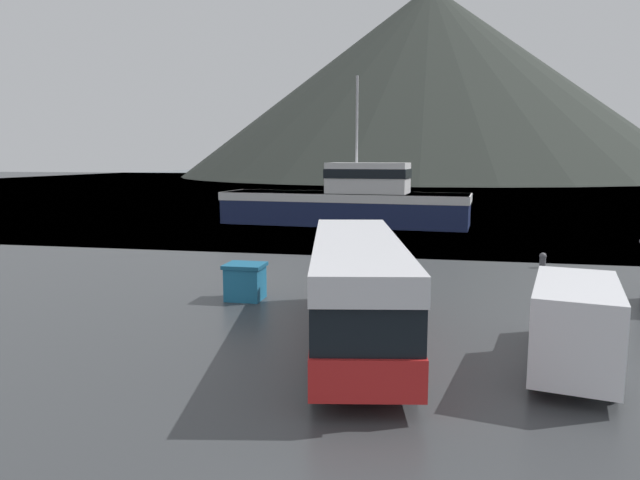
# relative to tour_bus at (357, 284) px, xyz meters

# --- Properties ---
(water_surface) EXTENTS (240.00, 240.00, 0.00)m
(water_surface) POSITION_rel_tour_bus_xyz_m (1.07, 134.98, -1.78)
(water_surface) COLOR slate
(water_surface) RESTS_ON ground
(hill_backdrop) EXTENTS (155.62, 155.62, 59.02)m
(hill_backdrop) POSITION_rel_tour_bus_xyz_m (-0.88, 173.27, 27.73)
(hill_backdrop) COLOR #2D332D
(hill_backdrop) RESTS_ON ground
(tour_bus) EXTENTS (4.40, 11.14, 3.15)m
(tour_bus) POSITION_rel_tour_bus_xyz_m (0.00, 0.00, 0.00)
(tour_bus) COLOR red
(tour_bus) RESTS_ON ground
(delivery_van) EXTENTS (3.15, 6.30, 2.45)m
(delivery_van) POSITION_rel_tour_bus_xyz_m (5.88, -1.17, -0.49)
(delivery_van) COLOR silver
(delivery_van) RESTS_ON ground
(fishing_boat) EXTENTS (21.04, 6.88, 12.15)m
(fishing_boat) POSITION_rel_tour_bus_xyz_m (-4.90, 30.56, 0.21)
(fishing_boat) COLOR #19234C
(fishing_boat) RESTS_ON water_surface
(storage_bin) EXTENTS (1.52, 1.36, 1.43)m
(storage_bin) POSITION_rel_tour_bus_xyz_m (-5.01, 4.37, -1.05)
(storage_bin) COLOR teal
(storage_bin) RESTS_ON ground
(mooring_bollard) EXTENTS (0.36, 0.36, 0.77)m
(mooring_bollard) POSITION_rel_tour_bus_xyz_m (7.70, 13.68, -1.37)
(mooring_bollard) COLOR #4C4C51
(mooring_bollard) RESTS_ON ground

